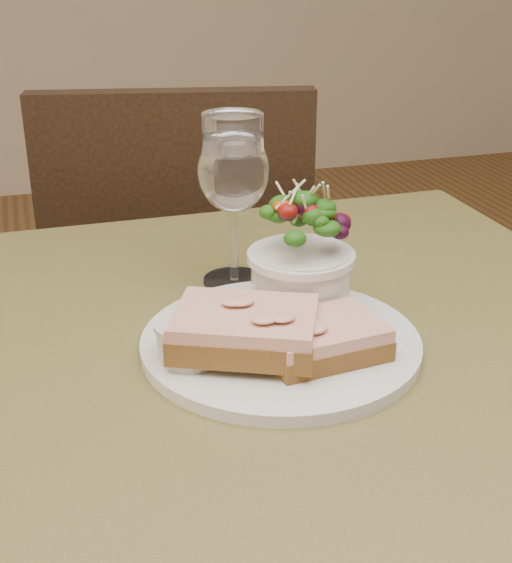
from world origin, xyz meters
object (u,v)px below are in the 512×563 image
object	(u,v)px
cafe_table	(270,440)
sandwich_back	(245,329)
salad_bowl	(301,254)
dinner_plate	(280,343)
chair_far	(186,388)
wine_glass	(233,176)
ramekin	(191,338)
sandwich_front	(322,338)

from	to	relation	value
cafe_table	sandwich_back	bearing A→B (deg)	-148.91
salad_bowl	dinner_plate	bearing A→B (deg)	-125.65
cafe_table	dinner_plate	distance (m)	0.11
sandwich_back	salad_bowl	xyz separation A→B (m)	(0.08, 0.07, 0.03)
chair_far	dinner_plate	bearing A→B (deg)	98.57
sandwich_back	wine_glass	bearing A→B (deg)	102.27
ramekin	wine_glass	size ratio (longest dim) A/B	0.35
chair_far	ramekin	size ratio (longest dim) A/B	14.80
chair_far	sandwich_front	xyz separation A→B (m)	(-0.01, -0.72, 0.48)
sandwich_back	salad_bowl	distance (m)	0.11
sandwich_back	ramekin	bearing A→B (deg)	-164.28
sandwich_back	sandwich_front	bearing A→B (deg)	8.53
cafe_table	dinner_plate	world-z (taller)	dinner_plate
dinner_plate	wine_glass	distance (m)	0.20
cafe_table	sandwich_back	world-z (taller)	sandwich_back
chair_far	dinner_plate	distance (m)	0.82
dinner_plate	salad_bowl	bearing A→B (deg)	54.35
salad_bowl	wine_glass	size ratio (longest dim) A/B	0.73
cafe_table	dinner_plate	bearing A→B (deg)	7.71
dinner_plate	wine_glass	size ratio (longest dim) A/B	1.50
sandwich_back	wine_glass	distance (m)	0.20
cafe_table	wine_glass	size ratio (longest dim) A/B	4.57
dinner_plate	wine_glass	xyz separation A→B (m)	(-0.00, 0.16, 0.12)
chair_far	dinner_plate	xyz separation A→B (m)	(-0.04, -0.68, 0.46)
salad_bowl	chair_far	bearing A→B (deg)	89.97
wine_glass	ramekin	bearing A→B (deg)	-116.82
cafe_table	sandwich_back	xyz separation A→B (m)	(-0.03, -0.02, 0.14)
cafe_table	chair_far	bearing A→B (deg)	85.93
sandwich_back	wine_glass	xyz separation A→B (m)	(0.04, 0.18, 0.09)
wine_glass	chair_far	bearing A→B (deg)	85.66
cafe_table	salad_bowl	bearing A→B (deg)	48.92
wine_glass	sandwich_back	bearing A→B (deg)	-102.44
ramekin	salad_bowl	xyz separation A→B (m)	(0.13, 0.07, 0.04)
cafe_table	wine_glass	world-z (taller)	wine_glass
chair_far	sandwich_back	bearing A→B (deg)	95.40
dinner_plate	salad_bowl	xyz separation A→B (m)	(0.04, 0.05, 0.07)
sandwich_front	ramekin	world-z (taller)	ramekin
dinner_plate	sandwich_front	xyz separation A→B (m)	(0.03, -0.04, 0.02)
chair_far	dinner_plate	size ratio (longest dim) A/B	3.43
dinner_plate	sandwich_back	size ratio (longest dim) A/B	1.70
dinner_plate	ramekin	world-z (taller)	ramekin
cafe_table	sandwich_front	size ratio (longest dim) A/B	7.03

